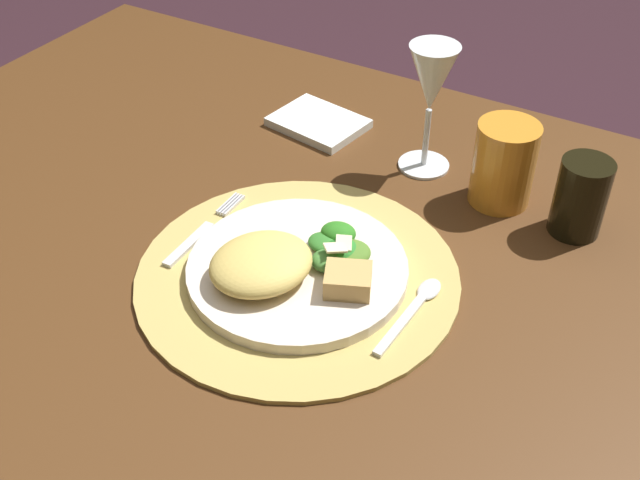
{
  "coord_description": "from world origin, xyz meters",
  "views": [
    {
      "loc": [
        0.41,
        -0.61,
        1.33
      ],
      "look_at": [
        0.06,
        0.0,
        0.76
      ],
      "focal_mm": 44.05,
      "sensor_mm": 36.0,
      "label": 1
    }
  ],
  "objects_px": {
    "wine_glass": "(432,84)",
    "amber_tumbler": "(504,164)",
    "fork": "(202,232)",
    "napkin": "(318,123)",
    "dark_tumbler": "(581,197)",
    "dinner_plate": "(297,269)",
    "dining_table": "(282,309)",
    "spoon": "(418,303)"
  },
  "relations": [
    {
      "from": "dinner_plate",
      "to": "napkin",
      "type": "xyz_separation_m",
      "value": [
        -0.15,
        0.3,
        -0.01
      ]
    },
    {
      "from": "wine_glass",
      "to": "dark_tumbler",
      "type": "height_order",
      "value": "wine_glass"
    },
    {
      "from": "fork",
      "to": "amber_tumbler",
      "type": "relative_size",
      "value": 1.43
    },
    {
      "from": "dining_table",
      "to": "fork",
      "type": "xyz_separation_m",
      "value": [
        -0.08,
        -0.05,
        0.13
      ]
    },
    {
      "from": "amber_tumbler",
      "to": "fork",
      "type": "bearing_deg",
      "value": -137.71
    },
    {
      "from": "fork",
      "to": "wine_glass",
      "type": "relative_size",
      "value": 0.89
    },
    {
      "from": "dinner_plate",
      "to": "napkin",
      "type": "height_order",
      "value": "dinner_plate"
    },
    {
      "from": "dining_table",
      "to": "napkin",
      "type": "bearing_deg",
      "value": 110.24
    },
    {
      "from": "dark_tumbler",
      "to": "wine_glass",
      "type": "bearing_deg",
      "value": 170.63
    },
    {
      "from": "dinner_plate",
      "to": "dining_table",
      "type": "bearing_deg",
      "value": 138.9
    },
    {
      "from": "amber_tumbler",
      "to": "dark_tumbler",
      "type": "bearing_deg",
      "value": -7.69
    },
    {
      "from": "napkin",
      "to": "dark_tumbler",
      "type": "height_order",
      "value": "dark_tumbler"
    },
    {
      "from": "dining_table",
      "to": "fork",
      "type": "height_order",
      "value": "fork"
    },
    {
      "from": "spoon",
      "to": "napkin",
      "type": "distance_m",
      "value": 0.4
    },
    {
      "from": "dinner_plate",
      "to": "amber_tumbler",
      "type": "height_order",
      "value": "amber_tumbler"
    },
    {
      "from": "dining_table",
      "to": "amber_tumbler",
      "type": "height_order",
      "value": "amber_tumbler"
    },
    {
      "from": "dining_table",
      "to": "dinner_plate",
      "type": "height_order",
      "value": "dinner_plate"
    },
    {
      "from": "dark_tumbler",
      "to": "dining_table",
      "type": "bearing_deg",
      "value": -146.88
    },
    {
      "from": "napkin",
      "to": "wine_glass",
      "type": "relative_size",
      "value": 0.72
    },
    {
      "from": "spoon",
      "to": "dinner_plate",
      "type": "bearing_deg",
      "value": -170.35
    },
    {
      "from": "spoon",
      "to": "wine_glass",
      "type": "relative_size",
      "value": 0.79
    },
    {
      "from": "wine_glass",
      "to": "dark_tumbler",
      "type": "xyz_separation_m",
      "value": [
        0.21,
        -0.04,
        -0.07
      ]
    },
    {
      "from": "dining_table",
      "to": "dinner_plate",
      "type": "distance_m",
      "value": 0.15
    },
    {
      "from": "fork",
      "to": "dark_tumbler",
      "type": "distance_m",
      "value": 0.45
    },
    {
      "from": "wine_glass",
      "to": "spoon",
      "type": "bearing_deg",
      "value": -66.75
    },
    {
      "from": "wine_glass",
      "to": "amber_tumbler",
      "type": "height_order",
      "value": "wine_glass"
    },
    {
      "from": "spoon",
      "to": "dark_tumbler",
      "type": "bearing_deg",
      "value": 64.58
    },
    {
      "from": "dining_table",
      "to": "amber_tumbler",
      "type": "distance_m",
      "value": 0.33
    },
    {
      "from": "amber_tumbler",
      "to": "wine_glass",
      "type": "bearing_deg",
      "value": 169.15
    },
    {
      "from": "amber_tumbler",
      "to": "dark_tumbler",
      "type": "distance_m",
      "value": 0.1
    },
    {
      "from": "napkin",
      "to": "wine_glass",
      "type": "height_order",
      "value": "wine_glass"
    },
    {
      "from": "dining_table",
      "to": "dinner_plate",
      "type": "relative_size",
      "value": 5.14
    },
    {
      "from": "dinner_plate",
      "to": "wine_glass",
      "type": "distance_m",
      "value": 0.3
    },
    {
      "from": "fork",
      "to": "wine_glass",
      "type": "xyz_separation_m",
      "value": [
        0.17,
        0.28,
        0.12
      ]
    },
    {
      "from": "fork",
      "to": "wine_glass",
      "type": "height_order",
      "value": "wine_glass"
    },
    {
      "from": "spoon",
      "to": "fork",
      "type": "bearing_deg",
      "value": -175.82
    },
    {
      "from": "dining_table",
      "to": "fork",
      "type": "relative_size",
      "value": 8.22
    },
    {
      "from": "dinner_plate",
      "to": "spoon",
      "type": "height_order",
      "value": "dinner_plate"
    },
    {
      "from": "napkin",
      "to": "fork",
      "type": "bearing_deg",
      "value": -88.02
    },
    {
      "from": "napkin",
      "to": "dining_table",
      "type": "bearing_deg",
      "value": -69.76
    },
    {
      "from": "dinner_plate",
      "to": "dark_tumbler",
      "type": "xyz_separation_m",
      "value": [
        0.24,
        0.24,
        0.04
      ]
    },
    {
      "from": "napkin",
      "to": "dark_tumbler",
      "type": "relative_size",
      "value": 1.3
    }
  ]
}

